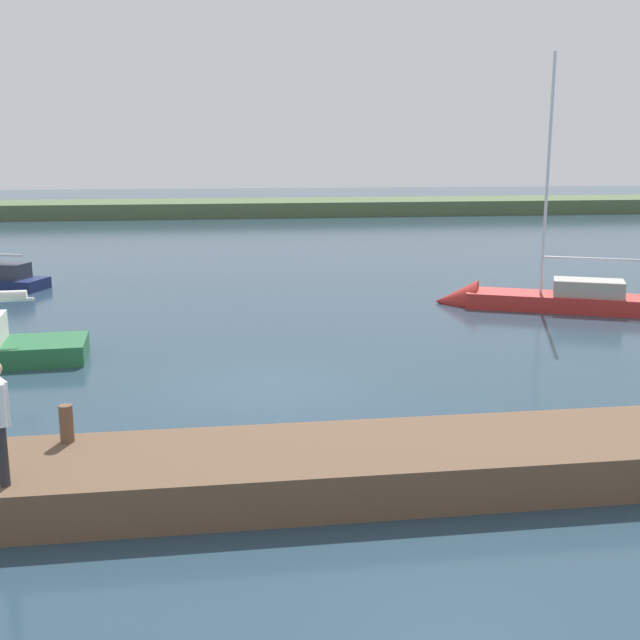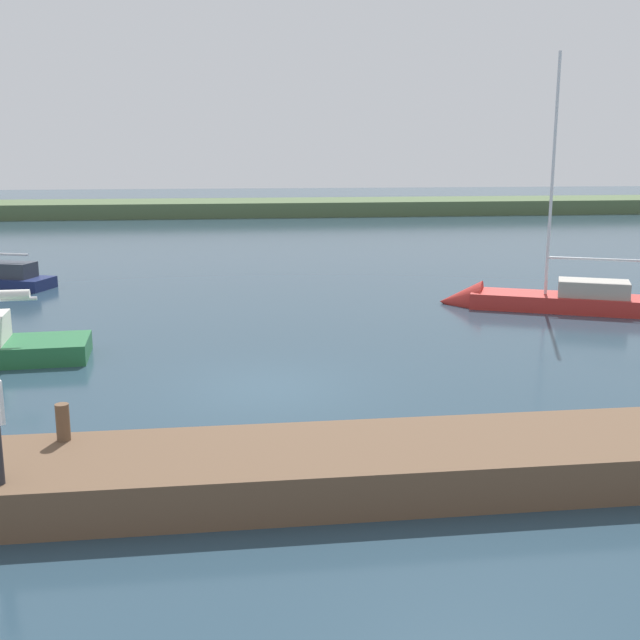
# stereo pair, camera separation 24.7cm
# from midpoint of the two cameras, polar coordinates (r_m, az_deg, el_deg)

# --- Properties ---
(ground_plane) EXTENTS (200.00, 200.00, 0.00)m
(ground_plane) POSITION_cam_midpoint_polar(r_m,az_deg,el_deg) (17.79, -4.20, -5.08)
(ground_plane) COLOR #263D4C
(far_shoreline) EXTENTS (180.00, 8.00, 2.40)m
(far_shoreline) POSITION_cam_midpoint_polar(r_m,az_deg,el_deg) (67.88, -7.39, 7.65)
(far_shoreline) COLOR #4C603D
(far_shoreline) RESTS_ON ground_plane
(dock_pier) EXTENTS (23.98, 2.39, 0.73)m
(dock_pier) POSITION_cam_midpoint_polar(r_m,az_deg,el_deg) (12.50, -2.33, -10.94)
(dock_pier) COLOR brown
(dock_pier) RESTS_ON ground_plane
(mooring_post_near) EXTENTS (0.22, 0.22, 0.61)m
(mooring_post_near) POSITION_cam_midpoint_polar(r_m,az_deg,el_deg) (13.21, -18.60, -7.20)
(mooring_post_near) COLOR brown
(mooring_post_near) RESTS_ON dock_pier
(sailboat_far_right) EXTENTS (7.15, 4.42, 9.19)m
(sailboat_far_right) POSITION_cam_midpoint_polar(r_m,az_deg,el_deg) (27.76, 15.03, 1.20)
(sailboat_far_right) COLOR #B22823
(sailboat_far_right) RESTS_ON ground_plane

